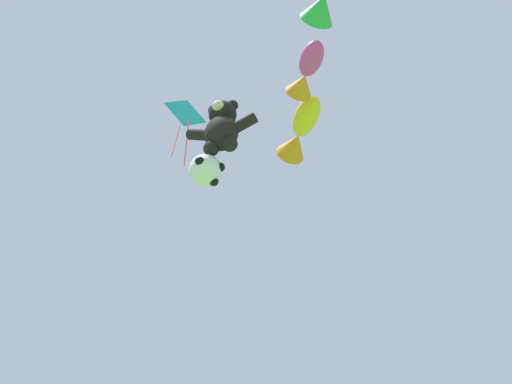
# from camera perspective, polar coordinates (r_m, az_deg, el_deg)

# --- Properties ---
(teddy_bear_kite) EXTENTS (1.90, 0.84, 1.93)m
(teddy_bear_kite) POSITION_cam_1_polar(r_m,az_deg,el_deg) (14.51, -3.45, 6.50)
(teddy_bear_kite) COLOR black
(soccer_ball_kite) EXTENTS (0.91, 0.90, 0.84)m
(soccer_ball_kite) POSITION_cam_1_polar(r_m,az_deg,el_deg) (13.86, -5.03, 2.14)
(soccer_ball_kite) COLOR white
(fish_kite_goldfin) EXTENTS (1.82, 2.20, 0.85)m
(fish_kite_goldfin) POSITION_cam_1_polar(r_m,az_deg,el_deg) (16.40, 4.43, 6.10)
(fish_kite_goldfin) COLOR yellow
(fish_kite_magenta) EXTENTS (1.40, 1.68, 0.72)m
(fish_kite_magenta) POSITION_cam_1_polar(r_m,az_deg,el_deg) (14.98, 5.07, 11.89)
(fish_kite_magenta) COLOR #E53F9E
(diamond_kite) EXTENTS (0.97, 1.09, 3.21)m
(diamond_kite) POSITION_cam_1_polar(r_m,az_deg,el_deg) (17.62, -7.12, 7.51)
(diamond_kite) COLOR #19ADB2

